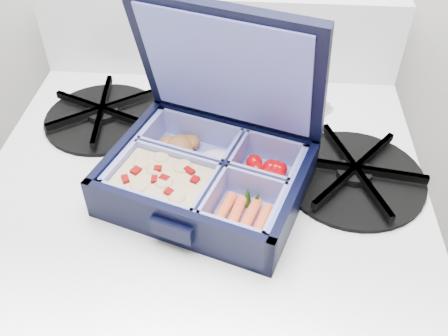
# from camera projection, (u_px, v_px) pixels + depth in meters

# --- Properties ---
(bento_box) EXTENTS (0.28, 0.24, 0.06)m
(bento_box) POSITION_uv_depth(u_px,v_px,m) (207.00, 177.00, 0.61)
(bento_box) COLOR black
(bento_box) RESTS_ON stove
(burner_grate) EXTENTS (0.21, 0.21, 0.03)m
(burner_grate) POSITION_uv_depth(u_px,v_px,m) (354.00, 172.00, 0.64)
(burner_grate) COLOR black
(burner_grate) RESTS_ON stove
(burner_grate_rear) EXTENTS (0.23, 0.23, 0.02)m
(burner_grate_rear) POSITION_uv_depth(u_px,v_px,m) (103.00, 114.00, 0.74)
(burner_grate_rear) COLOR black
(burner_grate_rear) RESTS_ON stove
(fork) EXTENTS (0.14, 0.16, 0.01)m
(fork) POSITION_uv_depth(u_px,v_px,m) (285.00, 137.00, 0.71)
(fork) COLOR #AEAEAE
(fork) RESTS_ON stove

